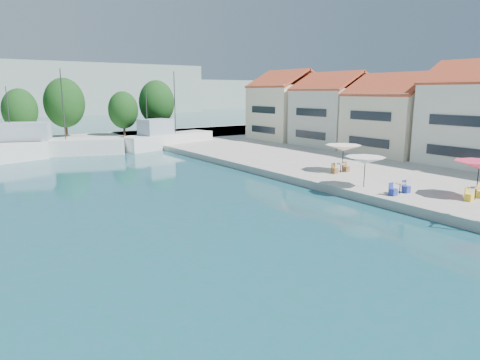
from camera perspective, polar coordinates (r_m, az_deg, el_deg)
quay_right at (r=46.79m, az=21.25°, el=2.38°), size 32.00×92.00×0.60m
quay_far at (r=63.92m, az=-26.75°, el=4.23°), size 90.00×16.00×0.60m
hill_east at (r=184.79m, az=-16.91°, el=10.84°), size 140.00×40.00×12.00m
building_04 at (r=49.68m, az=20.12°, el=8.44°), size 9.00×8.80×9.20m
building_05 at (r=55.41m, az=12.50°, el=9.39°), size 8.40×8.80×9.70m
building_06 at (r=61.92m, az=6.36°, el=10.03°), size 9.00×8.80×10.20m
trawler_03 at (r=54.40m, az=-24.33°, el=4.16°), size 16.94×9.36×10.20m
trawler_04 at (r=57.27m, az=-9.82°, el=5.36°), size 13.63×6.72×10.20m
tree_05 at (r=68.29m, az=-27.30°, el=8.29°), size 4.79×4.79×7.09m
tree_06 at (r=69.42m, az=-22.38°, el=9.49°), size 5.84×5.84×8.64m
tree_07 at (r=68.57m, az=-15.31°, el=8.98°), size 4.52×4.52×6.69m
tree_08 at (r=71.76m, az=-11.05°, el=10.10°), size 5.71×5.71×8.46m
umbrella_pink at (r=30.89m, az=29.29°, el=1.75°), size 3.05×3.05×2.35m
umbrella_white at (r=31.23m, az=16.35°, el=2.53°), size 2.86×2.86×2.17m
umbrella_cream at (r=36.94m, az=13.61°, el=4.18°), size 3.02×3.02×2.26m
cafe_table_01 at (r=30.57m, az=28.86°, el=-1.77°), size 1.82×0.70×0.76m
cafe_table_02 at (r=30.06m, az=20.52°, el=-1.25°), size 1.82×0.70×0.76m
cafe_table_03 at (r=36.62m, az=13.25°, el=1.40°), size 1.82×0.70×0.76m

